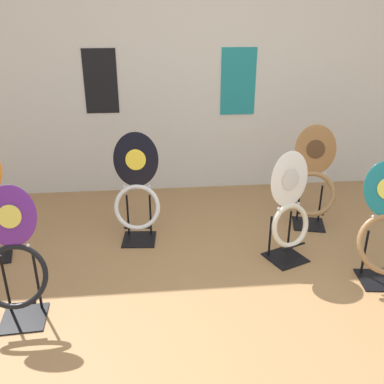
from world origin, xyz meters
name	(u,v)px	position (x,y,z in m)	size (l,w,h in m)	color
ground_plane	(264,344)	(0.00, 0.00, 0.00)	(14.00, 14.00, 0.00)	#A37547
wall_back	(211,67)	(0.00, 2.48, 1.30)	(8.00, 0.07, 2.60)	silver
toilet_seat_display_jazz_black	(137,191)	(-0.77, 1.35, 0.45)	(0.40, 0.30, 0.94)	black
toilet_seat_display_white_plain	(289,214)	(0.41, 0.92, 0.40)	(0.39, 0.37, 0.89)	black
toilet_seat_display_woodgrain	(313,185)	(0.80, 1.47, 0.40)	(0.45, 0.38, 0.91)	black
toilet_seat_display_purple_note	(14,260)	(-1.50, 0.40, 0.43)	(0.41, 0.33, 0.88)	black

